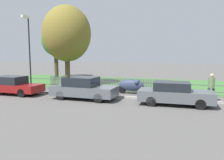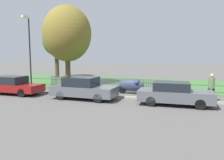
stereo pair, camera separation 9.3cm
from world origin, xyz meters
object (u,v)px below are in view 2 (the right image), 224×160
Objects in this scene: tree_nearest_kerb at (56,40)px; tree_behind_motorcycle at (67,34)px; covered_motorcycle at (132,85)px; pedestrian_near_fence at (211,86)px; parked_car_navy_estate at (174,94)px; parked_car_silver_hatchback at (12,85)px; street_lamp at (29,45)px; parked_car_black_saloon at (83,88)px.

tree_nearest_kerb is 7.31m from tree_behind_motorcycle.
pedestrian_near_fence is at bearing -7.54° from covered_motorcycle.
parked_car_silver_hatchback is at bearing 178.96° from parked_car_navy_estate.
tree_nearest_kerb is (-15.06, 11.41, 4.05)m from parked_car_navy_estate.
tree_nearest_kerb is 10.51m from street_lamp.
parked_car_silver_hatchback is at bearing -98.90° from street_lamp.
pedestrian_near_fence is (5.31, -1.10, 0.33)m from covered_motorcycle.
street_lamp reaches higher than parked_car_navy_estate.
parked_car_navy_estate is at bearing 1.37° from parked_car_black_saloon.
parked_car_black_saloon reaches higher than covered_motorcycle.
parked_car_silver_hatchback is 2.19× the size of covered_motorcycle.
street_lamp is at bearing -69.50° from tree_nearest_kerb.
tree_behind_motorcycle reaches higher than pedestrian_near_fence.
tree_nearest_kerb is 20.16m from pedestrian_near_fence.
parked_car_black_saloon is 2.10× the size of covered_motorcycle.
covered_motorcycle is 8.86m from street_lamp.
tree_behind_motorcycle is (-4.47, 5.89, 4.20)m from parked_car_black_saloon.
parked_car_silver_hatchback is 13.94m from pedestrian_near_fence.
pedestrian_near_fence reaches higher than covered_motorcycle.
parked_car_navy_estate is 0.63× the size of tree_nearest_kerb.
tree_nearest_kerb is at bearing 106.10° from parked_car_silver_hatchback.
parked_car_navy_estate is at bearing -36.61° from covered_motorcycle.
tree_nearest_kerb is 1.14× the size of street_lamp.
parked_car_silver_hatchback is 8.97m from covered_motorcycle.
parked_car_black_saloon is 3.85m from covered_motorcycle.
street_lamp is (3.66, -9.80, -1.01)m from tree_nearest_kerb.
street_lamp is at bearing -104.31° from tree_behind_motorcycle.
tree_nearest_kerb is (-11.91, 8.69, 4.05)m from covered_motorcycle.
covered_motorcycle is 1.16× the size of pedestrian_near_fence.
parked_car_black_saloon is at bearing -16.58° from street_lamp.
parked_car_silver_hatchback is 2.54× the size of pedestrian_near_fence.
pedestrian_near_fence is at bearing 12.67° from parked_car_black_saloon.
tree_nearest_kerb reaches higher than pedestrian_near_fence.
tree_nearest_kerb reaches higher than street_lamp.
parked_car_black_saloon is (5.82, 0.07, 0.05)m from parked_car_silver_hatchback.
pedestrian_near_fence reaches higher than parked_car_black_saloon.
tree_behind_motorcycle reaches higher than parked_car_silver_hatchback.
tree_behind_motorcycle is at bearing 128.19° from parked_car_black_saloon.
tree_behind_motorcycle is 4.28× the size of pedestrian_near_fence.
street_lamp is (-11.39, 1.61, 3.04)m from parked_car_navy_estate.
parked_car_navy_estate is (11.66, 0.11, 0.00)m from parked_car_silver_hatchback.
parked_car_navy_estate is 4.16m from covered_motorcycle.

